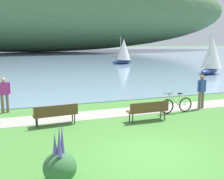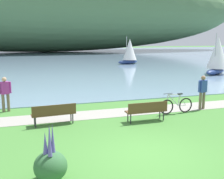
# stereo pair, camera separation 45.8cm
# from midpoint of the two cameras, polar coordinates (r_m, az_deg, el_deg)

# --- Properties ---
(ground_plane) EXTENTS (200.00, 200.00, 0.00)m
(ground_plane) POSITION_cam_midpoint_polar(r_m,az_deg,el_deg) (8.92, 6.65, -12.95)
(ground_plane) COLOR #478438
(bay_water) EXTENTS (180.00, 80.00, 0.04)m
(bay_water) POSITION_cam_midpoint_polar(r_m,az_deg,el_deg) (54.72, -15.16, 6.54)
(bay_water) COLOR #7A99B2
(bay_water) RESTS_ON ground
(distant_hillside) EXTENTS (109.68, 28.00, 22.51)m
(distant_hillside) POSITION_cam_midpoint_polar(r_m,az_deg,el_deg) (73.37, -15.78, 16.28)
(distant_hillside) COLOR #4C7047
(distant_hillside) RESTS_ON bay_water
(shoreline_path) EXTENTS (60.00, 1.50, 0.01)m
(shoreline_path) POSITION_cam_midpoint_polar(r_m,az_deg,el_deg) (13.20, -2.43, -5.00)
(shoreline_path) COLOR #A39E93
(shoreline_path) RESTS_ON ground
(park_bench_near_camera) EXTENTS (1.83, 0.63, 0.88)m
(park_bench_near_camera) POSITION_cam_midpoint_polar(r_m,az_deg,el_deg) (11.63, -12.64, -4.78)
(park_bench_near_camera) COLOR brown
(park_bench_near_camera) RESTS_ON ground
(park_bench_further_along) EXTENTS (1.81, 0.50, 0.88)m
(park_bench_further_along) POSITION_cam_midpoint_polar(r_m,az_deg,el_deg) (11.99, 6.38, -4.12)
(park_bench_further_along) COLOR brown
(park_bench_further_along) RESTS_ON ground
(bicycle_leaning_near_bench) EXTENTS (1.77, 0.16, 1.01)m
(bicycle_leaning_near_bench) POSITION_cam_midpoint_polar(r_m,az_deg,el_deg) (13.56, 12.16, -3.11)
(bicycle_leaning_near_bench) COLOR black
(bicycle_leaning_near_bench) RESTS_ON ground
(person_at_shoreline) EXTENTS (0.58, 0.33, 1.71)m
(person_at_shoreline) POSITION_cam_midpoint_polar(r_m,az_deg,el_deg) (14.23, -22.20, -0.62)
(person_at_shoreline) COLOR #72604C
(person_at_shoreline) RESTS_ON ground
(person_on_the_grass) EXTENTS (0.60, 0.30, 1.71)m
(person_on_the_grass) POSITION_cam_midpoint_polar(r_m,az_deg,el_deg) (14.62, 17.13, -0.02)
(person_on_the_grass) COLOR #72604C
(person_on_the_grass) RESTS_ON ground
(echium_bush_mid_cluster) EXTENTS (0.84, 0.84, 1.53)m
(echium_bush_mid_cluster) POSITION_cam_midpoint_polar(r_m,az_deg,el_deg) (7.27, -12.54, -15.01)
(echium_bush_mid_cluster) COLOR #386B3D
(echium_bush_mid_cluster) RESTS_ON ground
(sailboat_mid_bay) EXTENTS (3.26, 2.29, 3.69)m
(sailboat_mid_bay) POSITION_cam_midpoint_polar(r_m,az_deg,el_deg) (38.09, 2.04, 7.92)
(sailboat_mid_bay) COLOR navy
(sailboat_mid_bay) RESTS_ON bay_water
(sailboat_toward_hillside) EXTENTS (3.39, 2.73, 3.94)m
(sailboat_toward_hillside) POSITION_cam_midpoint_polar(r_m,az_deg,el_deg) (28.91, 19.42, 6.72)
(sailboat_toward_hillside) COLOR navy
(sailboat_toward_hillside) RESTS_ON bay_water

